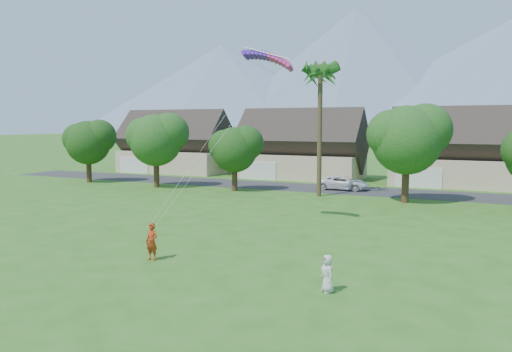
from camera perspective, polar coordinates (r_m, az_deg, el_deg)
The scene contains 10 objects.
ground at distance 21.79m, azimuth -11.42°, elevation -12.55°, with size 500.00×500.00×0.00m, color #2D6019.
street at distance 52.52m, azimuth 11.10°, elevation -1.62°, with size 90.00×7.00×0.01m, color #2D2D30.
kite_flyer at distance 25.92m, azimuth -11.81°, elevation -7.36°, with size 0.69×0.45×1.90m, color #A53112.
watcher at distance 20.97m, azimuth 8.17°, elevation -10.97°, with size 0.77×0.50×1.58m, color beige.
parked_car at distance 52.71m, azimuth 9.91°, elevation -0.77°, with size 2.42×5.25×1.46m, color white.
mountain_ridge at distance 277.47m, azimuth 24.83°, elevation 10.07°, with size 540.00×240.00×70.00m.
houses_row at distance 60.84m, azimuth 13.65°, elevation 2.61°, with size 72.75×8.19×8.86m.
tree_row at distance 46.54m, azimuth 8.06°, elevation 3.50°, with size 62.27×6.67×8.45m.
fan_palm at distance 47.56m, azimuth 7.38°, elevation 11.90°, with size 3.00×3.00×13.80m.
parafoil_kite at distance 32.99m, azimuth 1.48°, elevation 13.48°, with size 3.44×1.15×0.50m.
Camera 1 is at (12.34, -16.58, 6.90)m, focal length 35.00 mm.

